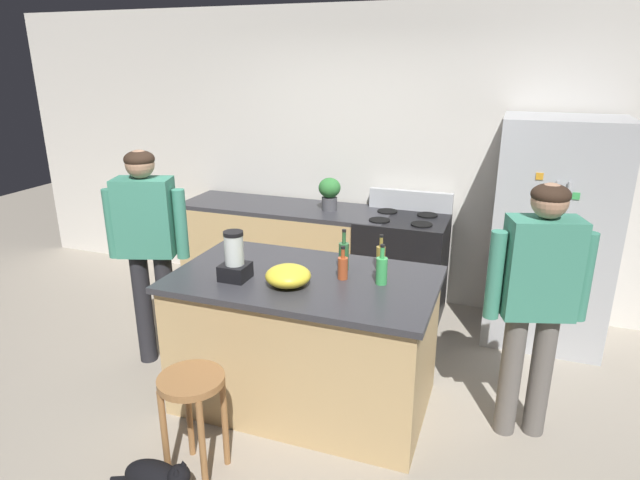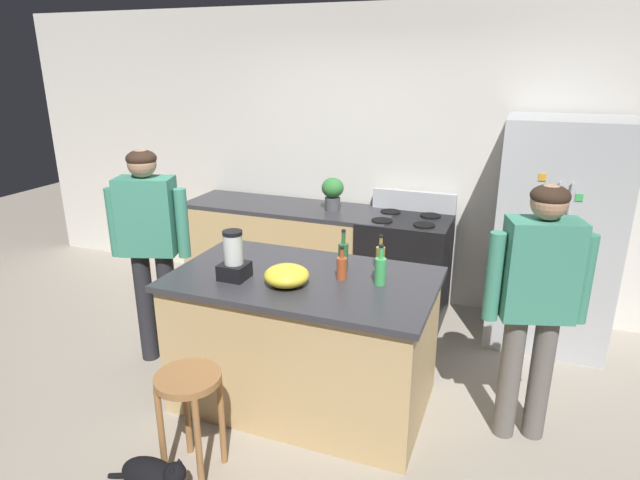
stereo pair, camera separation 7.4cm
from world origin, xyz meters
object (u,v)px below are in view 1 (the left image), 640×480
stove_range (401,266)px  bottle_olive_oil (344,255)px  person_by_sink_right (537,291)px  bottle_vinegar (381,257)px  mixing_bowl (288,276)px  person_by_island_left (148,239)px  kitchen_island (305,340)px  cat (157,479)px  potted_plant (330,192)px  blender_appliance (235,259)px  bar_stool (193,399)px  bottle_cooking_sauce (343,267)px  refrigerator (552,234)px  bottle_soda (382,270)px

stove_range → bottle_olive_oil: bottle_olive_oil is taller
person_by_sink_right → bottle_vinegar: size_ratio=6.77×
bottle_vinegar → mixing_bowl: 0.65m
person_by_island_left → mixing_bowl: bearing=-12.2°
kitchen_island → stove_range: (0.34, 1.52, 0.01)m
cat → bottle_olive_oil: bearing=63.6°
kitchen_island → potted_plant: bearing=103.0°
blender_appliance → bottle_vinegar: blender_appliance is taller
bottle_vinegar → bottle_olive_oil: size_ratio=0.86×
blender_appliance → kitchen_island: bearing=25.1°
mixing_bowl → stove_range: bearing=77.5°
potted_plant → mixing_bowl: 1.75m
bar_stool → cat: size_ratio=1.20×
bottle_cooking_sauce → bottle_olive_oil: bearing=105.3°
cat → refrigerator: bearing=52.7°
bottle_cooking_sauce → blender_appliance: bearing=-159.7°
potted_plant → mixing_bowl: (0.32, -1.71, -0.11)m
stove_range → mixing_bowl: bearing=-102.5°
bottle_cooking_sauce → mixing_bowl: (-0.28, -0.21, -0.02)m
person_by_island_left → person_by_sink_right: (2.64, 0.05, -0.03)m
stove_range → person_by_island_left: (-1.59, -1.43, 0.53)m
bottle_olive_oil → bottle_cooking_sauce: size_ratio=1.28×
person_by_sink_right → bottle_cooking_sauce: person_by_sink_right is taller
mixing_bowl → bottle_cooking_sauce: bearing=37.2°
stove_range → bottle_soda: 1.57m
bar_stool → stove_range: bearing=74.6°
kitchen_island → bottle_cooking_sauce: size_ratio=7.77×
refrigerator → bottle_soda: refrigerator is taller
bar_stool → bottle_olive_oil: bearing=63.7°
stove_range → bottle_olive_oil: 1.44m
blender_appliance → bottle_cooking_sauce: blender_appliance is taller
bottle_olive_oil → mixing_bowl: 0.44m
person_by_island_left → mixing_bowl: (1.21, -0.26, -0.02)m
potted_plant → bottle_soda: 1.72m
person_by_sink_right → mixing_bowl: 1.46m
person_by_island_left → potted_plant: size_ratio=5.47×
bar_stool → blender_appliance: 0.87m
kitchen_island → potted_plant: 1.71m
bar_stool → potted_plant: (-0.04, 2.40, 0.60)m
refrigerator → bottle_soda: (-1.04, -1.45, 0.10)m
bar_stool → person_by_sink_right: bearing=30.4°
kitchen_island → bottle_olive_oil: 0.62m
refrigerator → bottle_vinegar: 1.64m
person_by_sink_right → bar_stool: size_ratio=2.56×
cat → bottle_olive_oil: 1.68m
person_by_island_left → blender_appliance: bearing=-18.1°
blender_appliance → person_by_island_left: bearing=161.9°
person_by_island_left → blender_appliance: person_by_island_left is taller
person_by_island_left → bottle_soda: size_ratio=6.40×
blender_appliance → bottle_soda: size_ratio=1.23×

